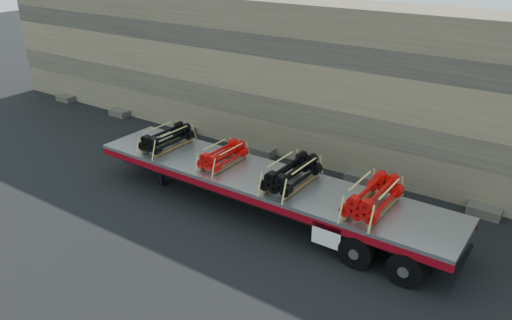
{
  "coord_description": "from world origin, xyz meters",
  "views": [
    {
      "loc": [
        9.18,
        -13.46,
        9.55
      ],
      "look_at": [
        -0.67,
        0.8,
        1.76
      ],
      "focal_mm": 35.0,
      "sensor_mm": 36.0,
      "label": 1
    }
  ],
  "objects": [
    {
      "name": "bundle_front",
      "position": [
        -4.86,
        0.31,
        1.85
      ],
      "size": [
        1.11,
        2.21,
        0.78
      ],
      "primitive_type": null,
      "rotation": [
        0.0,
        0.0,
        -0.0
      ],
      "color": "black",
      "rests_on": "trailer"
    },
    {
      "name": "bundle_rear",
      "position": [
        4.26,
        0.28,
        1.88
      ],
      "size": [
        1.22,
        2.43,
        0.86
      ],
      "primitive_type": null,
      "rotation": [
        0.0,
        0.0,
        -0.0
      ],
      "color": "red",
      "rests_on": "trailer"
    },
    {
      "name": "trailer",
      "position": [
        -0.0,
        0.29,
        0.73
      ],
      "size": [
        14.57,
        2.85,
        1.46
      ],
      "primitive_type": null,
      "rotation": [
        0.0,
        0.0,
        -0.0
      ],
      "color": "#A5A7AC",
      "rests_on": "ground"
    },
    {
      "name": "bundle_midrear",
      "position": [
        1.21,
        0.29,
        1.88
      ],
      "size": [
        1.2,
        2.38,
        0.84
      ],
      "primitive_type": null,
      "rotation": [
        0.0,
        0.0,
        -0.0
      ],
      "color": "black",
      "rests_on": "trailer"
    },
    {
      "name": "rock_wall",
      "position": [
        0.0,
        6.5,
        3.5
      ],
      "size": [
        44.0,
        3.0,
        7.0
      ],
      "primitive_type": "cube",
      "color": "#7A6B54",
      "rests_on": "ground"
    },
    {
      "name": "bundle_midfront",
      "position": [
        -1.88,
        0.3,
        1.81
      ],
      "size": [
        1.01,
        2.0,
        0.71
      ],
      "primitive_type": null,
      "rotation": [
        0.0,
        0.0,
        -0.0
      ],
      "color": "red",
      "rests_on": "trailer"
    },
    {
      "name": "ground",
      "position": [
        0.0,
        0.0,
        0.0
      ],
      "size": [
        120.0,
        120.0,
        0.0
      ],
      "primitive_type": "plane",
      "color": "black",
      "rests_on": "ground"
    }
  ]
}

